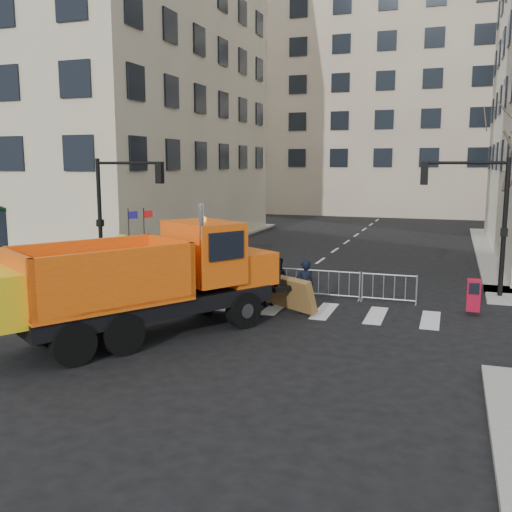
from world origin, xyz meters
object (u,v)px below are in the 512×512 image
(plow_truck, at_px, (140,279))
(cop_a, at_px, (305,287))
(worker, at_px, (123,255))
(cop_b, at_px, (277,281))
(newspaper_box, at_px, (474,295))
(cop_c, at_px, (268,282))

(plow_truck, xyz_separation_m, cop_a, (3.92, 4.35, -0.85))
(cop_a, bearing_deg, worker, -53.49)
(plow_truck, xyz_separation_m, cop_b, (2.63, 5.33, -0.92))
(worker, distance_m, newspaper_box, 14.79)
(cop_c, xyz_separation_m, newspaper_box, (7.06, 1.08, -0.22))
(plow_truck, distance_m, cop_a, 5.92)
(cop_a, relative_size, cop_c, 1.03)
(plow_truck, distance_m, cop_b, 6.02)
(plow_truck, bearing_deg, cop_a, -9.97)
(plow_truck, bearing_deg, worker, 67.32)
(cop_c, relative_size, worker, 0.97)
(plow_truck, relative_size, newspaper_box, 9.35)
(plow_truck, relative_size, worker, 5.42)
(plow_truck, bearing_deg, cop_c, 5.75)
(cop_b, height_order, newspaper_box, cop_b)
(cop_c, relative_size, newspaper_box, 1.67)
(cop_c, xyz_separation_m, worker, (-7.66, 2.53, 0.18))
(plow_truck, relative_size, cop_b, 5.85)
(cop_a, relative_size, cop_b, 1.07)
(cop_c, bearing_deg, cop_b, -154.44)
(cop_a, height_order, cop_c, cop_a)
(plow_truck, height_order, cop_a, plow_truck)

